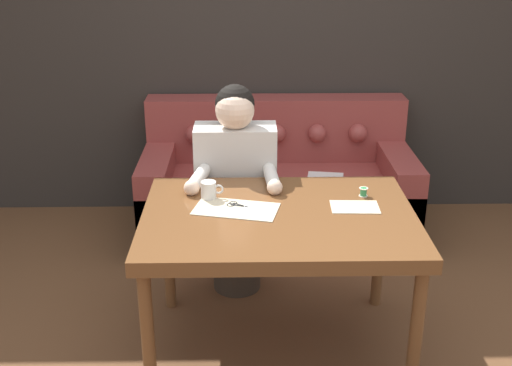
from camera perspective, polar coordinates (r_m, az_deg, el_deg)
ground_plane at (r=3.35m, az=3.70°, el=-15.48°), size 16.00×16.00×0.00m
wall_back at (r=4.64m, az=2.17°, el=12.97°), size 8.00×0.06×2.60m
dining_table at (r=3.07m, az=2.02°, el=-4.01°), size 1.30×0.93×0.76m
couch at (r=4.49m, az=1.87°, el=-0.46°), size 1.83×0.88×0.90m
person at (r=3.63m, az=-1.80°, el=-0.50°), size 0.50×0.55×1.24m
pattern_paper_main at (r=3.08m, az=-1.78°, el=-2.31°), size 0.44×0.30×0.00m
pattern_paper_offcut at (r=3.13m, az=8.78°, el=-2.13°), size 0.24×0.16×0.00m
scissors at (r=3.11m, az=-1.50°, el=-2.03°), size 0.19×0.13×0.01m
mug at (r=3.19m, az=-4.20°, el=-0.64°), size 0.11×0.08×0.09m
thread_spool at (r=3.26m, az=9.53°, el=-0.80°), size 0.04×0.04×0.05m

